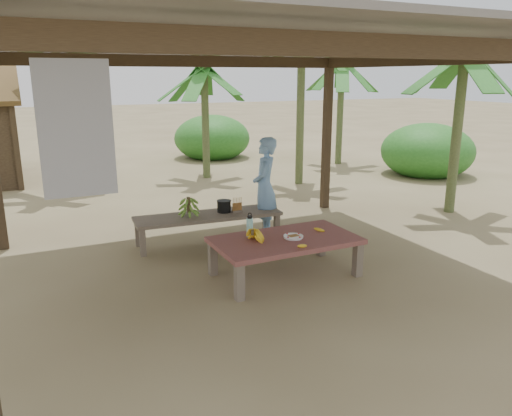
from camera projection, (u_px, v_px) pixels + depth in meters
name	position (u px, v px, depth m)	size (l,w,h in m)	color
ground	(240.00, 271.00, 6.54)	(80.00, 80.00, 0.00)	brown
pavilion	(237.00, 49.00, 5.81)	(6.60, 5.60, 2.95)	black
work_table	(285.00, 243.00, 6.28)	(1.81, 1.01, 0.50)	brown
bench	(208.00, 218.00, 7.54)	(2.24, 0.76, 0.45)	brown
ripe_banana_bunch	(253.00, 235.00, 6.11)	(0.28, 0.24, 0.17)	yellow
plate	(293.00, 237.00, 6.26)	(0.25, 0.25, 0.04)	white
loose_banana_front	(302.00, 246.00, 5.91)	(0.04, 0.14, 0.04)	yellow
loose_banana_side	(319.00, 230.00, 6.53)	(0.04, 0.15, 0.04)	yellow
water_flask	(250.00, 227.00, 6.29)	(0.08, 0.08, 0.31)	#3DC1BC
green_banana_stalk	(189.00, 206.00, 7.38)	(0.27, 0.27, 0.31)	#598C2D
cooking_pot	(224.00, 206.00, 7.63)	(0.21, 0.21, 0.18)	black
skewer_rack	(237.00, 205.00, 7.60)	(0.18, 0.08, 0.24)	#A57F47
woman	(265.00, 187.00, 7.85)	(0.57, 0.37, 1.56)	#7EB1EE
banana_plant_ne	(302.00, 46.00, 11.04)	(1.80, 1.80, 3.62)	#596638
banana_plant_n	(204.00, 78.00, 11.93)	(1.80, 1.80, 2.90)	#596638
banana_plant_nw	(54.00, 37.00, 10.41)	(1.80, 1.80, 3.77)	#596638
banana_plant_e	(464.00, 67.00, 8.71)	(1.80, 1.80, 3.12)	#596638
banana_plant_far	(342.00, 72.00, 13.87)	(1.80, 1.80, 3.07)	#596638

